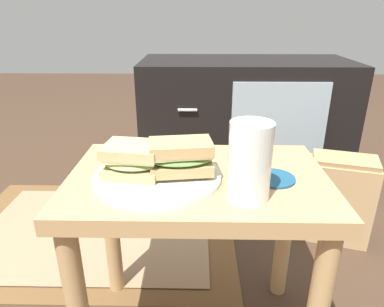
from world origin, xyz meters
TOP-DOWN VIEW (x-y plane):
  - side_table at (0.00, 0.00)m, footprint 0.56×0.36m
  - tv_cabinet at (0.22, 0.95)m, footprint 0.96×0.46m
  - area_rug at (-0.39, 0.43)m, footprint 1.05×0.73m
  - plate at (-0.09, -0.02)m, footprint 0.27×0.27m
  - sandwich_front at (-0.14, -0.02)m, footprint 0.14×0.11m
  - sandwich_back at (-0.04, -0.02)m, footprint 0.15×0.10m
  - beer_glass at (0.09, -0.10)m, footprint 0.08×0.08m
  - coaster at (0.16, -0.02)m, footprint 0.09×0.09m
  - paper_bag at (0.51, 0.42)m, footprint 0.25×0.18m

SIDE VIEW (x-z plane):
  - area_rug at x=-0.39m, z-range 0.00..0.01m
  - paper_bag at x=0.51m, z-range 0.00..0.32m
  - tv_cabinet at x=0.22m, z-range 0.00..0.58m
  - side_table at x=0.00m, z-range 0.14..0.60m
  - coaster at x=0.16m, z-range 0.46..0.47m
  - plate at x=-0.09m, z-range 0.46..0.47m
  - sandwich_front at x=-0.14m, z-range 0.47..0.54m
  - sandwich_back at x=-0.04m, z-range 0.48..0.54m
  - beer_glass at x=0.09m, z-range 0.46..0.61m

